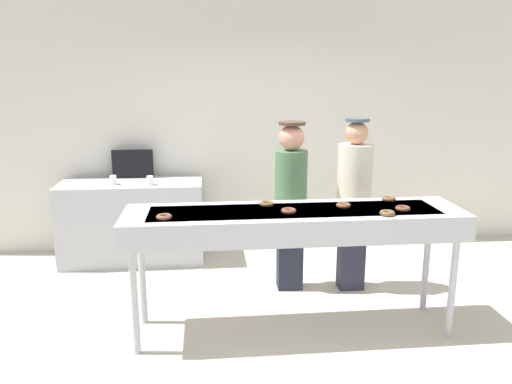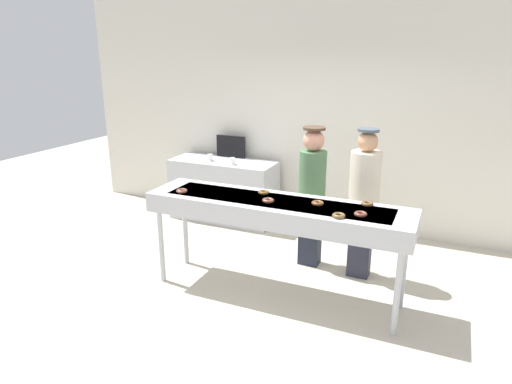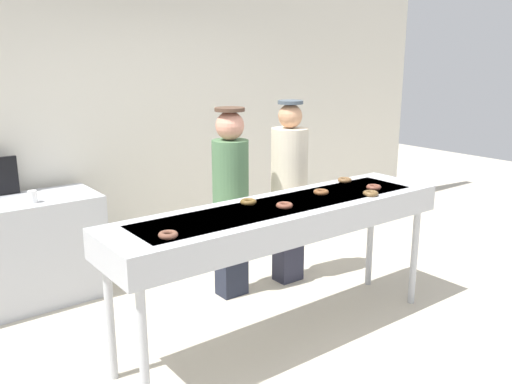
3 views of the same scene
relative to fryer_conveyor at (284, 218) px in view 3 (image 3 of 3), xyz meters
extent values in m
plane|color=beige|center=(0.00, 0.00, -0.93)|extent=(16.00, 16.00, 0.00)
cube|color=silver|center=(0.00, 2.20, 0.71)|extent=(8.00, 0.12, 3.28)
cube|color=#B7BABF|center=(0.00, 0.00, 0.00)|extent=(2.67, 0.64, 0.20)
cube|color=slate|center=(0.00, 0.00, 0.06)|extent=(2.27, 0.45, 0.08)
cylinder|color=#B7BABF|center=(-1.24, -0.24, -0.51)|extent=(0.06, 0.06, 0.83)
cylinder|color=#B7BABF|center=(1.24, -0.24, -0.51)|extent=(0.06, 0.06, 0.83)
cylinder|color=#B7BABF|center=(-1.24, 0.24, -0.51)|extent=(0.06, 0.06, 0.83)
cylinder|color=#B7BABF|center=(1.24, 0.24, -0.51)|extent=(0.06, 0.06, 0.83)
torus|color=brown|center=(0.68, -0.21, 0.12)|extent=(0.12, 0.12, 0.03)
torus|color=brown|center=(-1.00, -0.15, 0.12)|extent=(0.13, 0.13, 0.03)
torus|color=brown|center=(-0.06, -0.08, 0.12)|extent=(0.13, 0.13, 0.03)
torus|color=brown|center=(-0.20, 0.15, 0.12)|extent=(0.16, 0.16, 0.03)
torus|color=brown|center=(0.41, 0.04, 0.12)|extent=(0.13, 0.13, 0.03)
torus|color=brown|center=(0.84, -0.10, 0.12)|extent=(0.14, 0.14, 0.03)
torus|color=brown|center=(0.85, 0.22, 0.12)|extent=(0.12, 0.12, 0.03)
cube|color=#272939|center=(0.71, 0.77, -0.51)|extent=(0.24, 0.18, 0.84)
cylinder|color=beige|center=(0.71, 0.77, 0.21)|extent=(0.33, 0.33, 0.59)
sphere|color=tan|center=(0.71, 0.77, 0.61)|extent=(0.21, 0.21, 0.21)
cylinder|color=#424D58|center=(0.71, 0.77, 0.73)|extent=(0.22, 0.22, 0.03)
cube|color=#1E2331|center=(0.11, 0.83, -0.53)|extent=(0.24, 0.18, 0.80)
cylinder|color=#4C724C|center=(0.11, 0.83, 0.16)|extent=(0.31, 0.31, 0.57)
sphere|color=tan|center=(0.11, 0.83, 0.56)|extent=(0.24, 0.24, 0.24)
cylinder|color=#4C3527|center=(0.11, 0.83, 0.70)|extent=(0.25, 0.25, 0.03)
cube|color=#B7BABF|center=(-1.52, 1.75, -0.48)|extent=(1.56, 0.62, 0.90)
cylinder|color=white|center=(-1.29, 1.60, 0.02)|extent=(0.07, 0.07, 0.10)
camera|label=1|loc=(-0.68, -3.74, 1.15)|focal=35.10mm
camera|label=2|loc=(1.52, -3.94, 1.52)|focal=31.70mm
camera|label=3|loc=(-2.38, -2.82, 1.13)|focal=37.80mm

